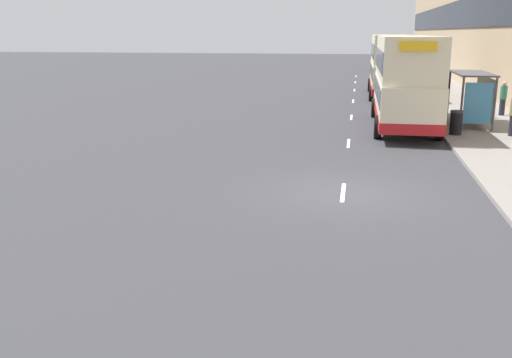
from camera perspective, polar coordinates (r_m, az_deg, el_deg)
The scene contains 17 objects.
ground_plane at distance 16.51m, azimuth 8.70°, elevation -1.40°, with size 220.00×220.00×0.00m, color #38383D.
pavement at distance 54.92m, azimuth 16.79°, elevation 9.26°, with size 5.00×93.00×0.14m.
terrace_facade at distance 55.39m, azimuth 21.56°, elevation 15.84°, with size 3.10×93.00×13.50m.
lane_mark_0 at distance 16.54m, azimuth 8.70°, elevation -1.34°, with size 0.12×2.00×0.01m.
lane_mark_1 at distance 23.95m, azimuth 9.24°, elevation 3.54°, with size 0.12×2.00×0.01m.
lane_mark_2 at distance 31.45m, azimuth 9.52°, elevation 6.11°, with size 0.12×2.00×0.01m.
lane_mark_3 at distance 39.00m, azimuth 9.69°, elevation 7.68°, with size 0.12×2.00×0.01m.
lane_mark_4 at distance 46.56m, azimuth 9.81°, elevation 8.75°, with size 0.12×2.00×0.01m.
lane_mark_5 at distance 54.13m, azimuth 9.90°, elevation 9.51°, with size 0.12×2.00×0.01m.
lane_mark_6 at distance 61.71m, azimuth 9.96°, elevation 10.09°, with size 0.12×2.00×0.01m.
bus_shelter at distance 29.09m, azimuth 21.15°, elevation 8.39°, with size 1.60×4.20×2.48m.
double_decker_bus_near at distance 28.25m, azimuth 14.71°, elevation 9.56°, with size 2.85×10.18×4.30m.
double_decker_bus_ahead at distance 42.32m, azimuth 13.26°, elevation 11.12°, with size 2.85×10.11×4.30m.
car_0 at distance 70.62m, azimuth 12.26°, elevation 11.24°, with size 2.09×4.08×1.84m.
pedestrian_at_shelter at distance 32.16m, azimuth 21.23°, elevation 7.44°, with size 0.36×0.36×1.84m.
pedestrian_2 at distance 33.48m, azimuth 23.47°, elevation 7.44°, with size 0.36×0.36×1.80m.
litter_bin at distance 26.35m, azimuth 19.37°, elevation 5.36°, with size 0.55×0.55×1.05m.
Camera 1 is at (0.30, -15.89, 4.46)m, focal length 40.00 mm.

